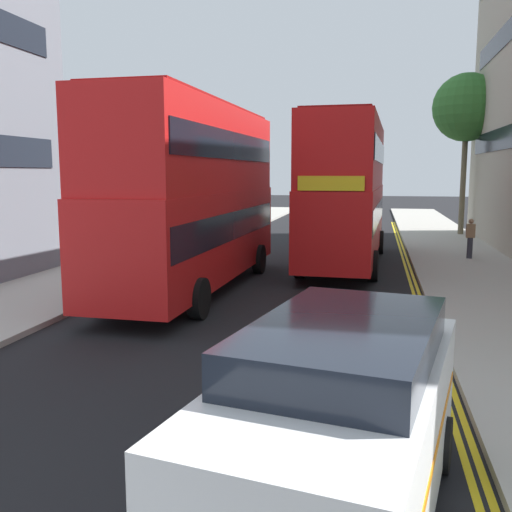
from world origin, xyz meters
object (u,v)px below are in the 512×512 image
taxi_minivan (338,428)px  pedestrian_far (470,238)px  double_decker_bus_away (195,192)px  double_decker_bus_oncoming (346,188)px

taxi_minivan → pedestrian_far: taxi_minivan is taller
double_decker_bus_away → pedestrian_far: size_ratio=6.70×
double_decker_bus_away → double_decker_bus_oncoming: bearing=54.8°
double_decker_bus_oncoming → taxi_minivan: double_decker_bus_oncoming is taller
double_decker_bus_oncoming → double_decker_bus_away: bearing=-125.2°
double_decker_bus_away → taxi_minivan: bearing=-65.5°
taxi_minivan → pedestrian_far: 19.32m
double_decker_bus_oncoming → taxi_minivan: bearing=-87.2°
taxi_minivan → pedestrian_far: (4.12, 18.88, -0.08)m
double_decker_bus_oncoming → pedestrian_far: double_decker_bus_oncoming is taller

